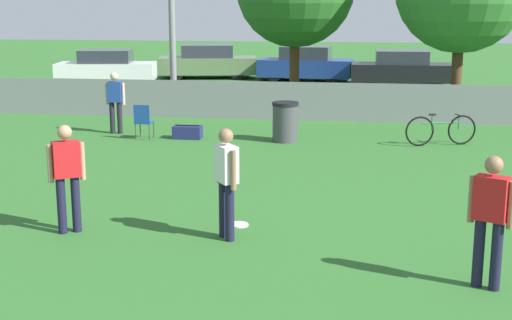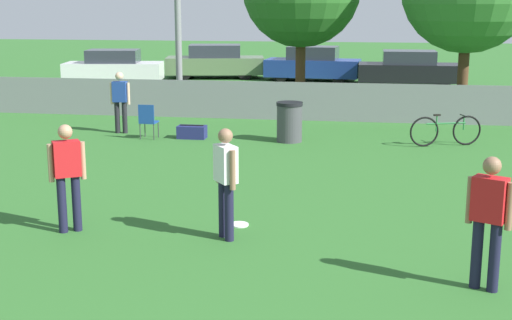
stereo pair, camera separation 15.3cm
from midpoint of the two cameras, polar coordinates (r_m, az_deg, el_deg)
name	(u,v)px [view 2 (the right image)]	position (r m, az deg, el deg)	size (l,w,h in m)	color
fence_backline	(314,102)	(20.46, 4.86, 4.68)	(27.16, 0.07, 1.21)	gray
player_defender_red	(67,171)	(10.70, -14.46, -0.85)	(0.47, 0.39, 1.61)	#191933
player_thrower_red	(489,214)	(8.70, 18.59, -4.15)	(0.49, 0.37, 1.61)	#191933
player_receiver_white	(226,176)	(10.05, -2.00, -1.30)	(0.40, 0.45, 1.61)	#191933
spectator_in_blue	(120,99)	(18.70, -10.58, 4.86)	(0.52, 0.24, 1.58)	black
frisbee_disc	(239,224)	(10.88, -0.96, -5.18)	(0.29, 0.29, 0.03)	white
folding_chair_sideline	(148,119)	(17.82, -8.40, 3.23)	(0.41, 0.41, 0.87)	#333338
bicycle_sideline	(446,130)	(17.39, 15.18, 2.30)	(1.69, 0.66, 0.76)	black
trash_bin	(289,122)	(17.31, 2.95, 3.07)	(0.65, 0.65, 0.97)	#3F3F44
gear_bag_sideline	(192,132)	(17.83, -4.90, 2.25)	(0.70, 0.39, 0.34)	navy
parked_car_white	(114,68)	(30.11, -11.17, 7.26)	(4.17, 2.28, 1.43)	black
parked_car_olive	(215,62)	(32.23, -3.16, 7.84)	(4.59, 2.62, 1.48)	black
parked_car_blue	(313,64)	(31.16, 4.71, 7.63)	(4.13, 1.95, 1.47)	black
parked_car_dark	(409,69)	(29.80, 12.26, 7.13)	(4.03, 1.78, 1.42)	black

